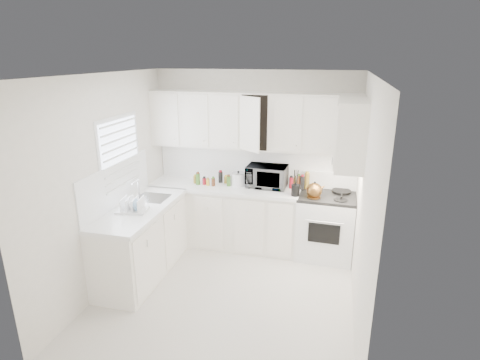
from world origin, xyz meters
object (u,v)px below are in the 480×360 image
(stove, at_px, (326,218))
(tea_kettle, at_px, (314,189))
(utensil_crock, at_px, (296,183))
(dish_rack, at_px, (132,204))
(rice_cooker, at_px, (238,178))
(microwave, at_px, (267,174))

(stove, height_order, tea_kettle, stove)
(utensil_crock, height_order, dish_rack, utensil_crock)
(rice_cooker, distance_m, dish_rack, 1.66)
(tea_kettle, bearing_deg, utensil_crock, 164.98)
(rice_cooker, bearing_deg, utensil_crock, -7.46)
(rice_cooker, distance_m, utensil_crock, 0.91)
(microwave, bearing_deg, stove, -5.71)
(tea_kettle, height_order, utensil_crock, utensil_crock)
(stove, xyz_separation_m, microwave, (-0.89, 0.13, 0.54))
(stove, bearing_deg, utensil_crock, -157.33)
(tea_kettle, height_order, microwave, microwave)
(utensil_crock, xyz_separation_m, dish_rack, (-1.89, -1.05, -0.09))
(stove, distance_m, tea_kettle, 0.52)
(microwave, height_order, utensil_crock, microwave)
(tea_kettle, relative_size, rice_cooker, 1.22)
(utensil_crock, bearing_deg, microwave, 147.44)
(stove, bearing_deg, dish_rack, -150.40)
(tea_kettle, distance_m, microwave, 0.77)
(microwave, relative_size, dish_rack, 1.59)
(utensil_crock, bearing_deg, rice_cooker, 163.67)
(utensil_crock, bearing_deg, tea_kettle, 0.71)
(stove, relative_size, utensil_crock, 3.16)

